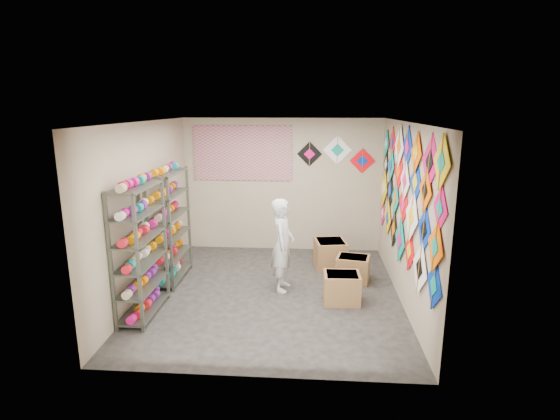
# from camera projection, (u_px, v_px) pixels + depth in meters

# --- Properties ---
(ground) EXTENTS (4.50, 4.50, 0.00)m
(ground) POSITION_uv_depth(u_px,v_px,m) (272.00, 293.00, 7.03)
(ground) COLOR black
(room_walls) EXTENTS (4.50, 4.50, 4.50)m
(room_walls) POSITION_uv_depth(u_px,v_px,m) (272.00, 192.00, 6.64)
(room_walls) COLOR tan
(room_walls) RESTS_ON ground
(shelf_rack_front) EXTENTS (0.40, 1.10, 1.90)m
(shelf_rack_front) POSITION_uv_depth(u_px,v_px,m) (140.00, 251.00, 6.11)
(shelf_rack_front) COLOR #4C5147
(shelf_rack_front) RESTS_ON ground
(shelf_rack_back) EXTENTS (0.40, 1.10, 1.90)m
(shelf_rack_back) POSITION_uv_depth(u_px,v_px,m) (170.00, 226.00, 7.37)
(shelf_rack_back) COLOR #4C5147
(shelf_rack_back) RESTS_ON ground
(string_spools) EXTENTS (0.12, 2.36, 0.12)m
(string_spools) POSITION_uv_depth(u_px,v_px,m) (156.00, 232.00, 6.71)
(string_spools) COLOR #E81084
(string_spools) RESTS_ON ground
(kite_wall_display) EXTENTS (0.05, 4.25, 2.10)m
(kite_wall_display) POSITION_uv_depth(u_px,v_px,m) (404.00, 195.00, 6.49)
(kite_wall_display) COLOR #032CAD
(kite_wall_display) RESTS_ON room_walls
(back_wall_kites) EXTENTS (1.56, 0.02, 0.75)m
(back_wall_kites) POSITION_uv_depth(u_px,v_px,m) (337.00, 155.00, 8.66)
(back_wall_kites) COLOR black
(back_wall_kites) RESTS_ON room_walls
(poster) EXTENTS (2.00, 0.01, 1.10)m
(poster) POSITION_uv_depth(u_px,v_px,m) (242.00, 153.00, 8.78)
(poster) COLOR #6E479B
(poster) RESTS_ON room_walls
(shopkeeper) EXTENTS (0.61, 0.45, 1.52)m
(shopkeeper) POSITION_uv_depth(u_px,v_px,m) (283.00, 245.00, 7.00)
(shopkeeper) COLOR silver
(shopkeeper) RESTS_ON ground
(carton_a) EXTENTS (0.55, 0.46, 0.45)m
(carton_a) POSITION_uv_depth(u_px,v_px,m) (342.00, 288.00, 6.65)
(carton_a) COLOR olive
(carton_a) RESTS_ON ground
(carton_b) EXTENTS (0.62, 0.54, 0.44)m
(carton_b) POSITION_uv_depth(u_px,v_px,m) (353.00, 269.00, 7.45)
(carton_b) COLOR olive
(carton_b) RESTS_ON ground
(carton_c) EXTENTS (0.63, 0.67, 0.52)m
(carton_c) POSITION_uv_depth(u_px,v_px,m) (330.00, 254.00, 8.06)
(carton_c) COLOR olive
(carton_c) RESTS_ON ground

